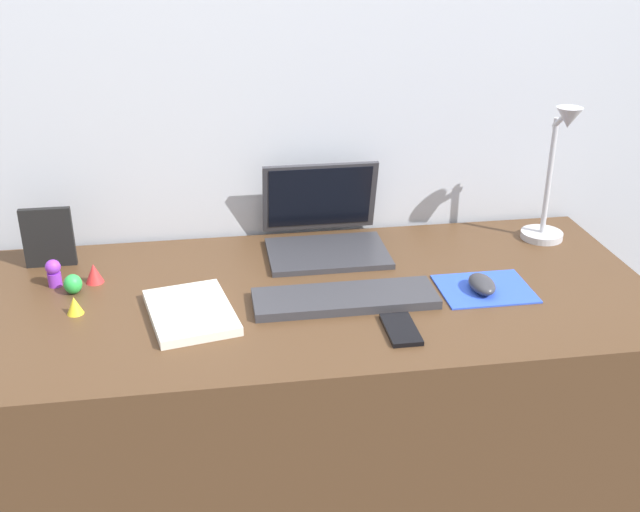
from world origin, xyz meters
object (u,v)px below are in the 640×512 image
laptop (324,228)px  desk_lamp (554,179)px  notebook_pad (191,312)px  toy_figurine_red (94,273)px  toy_figurine_green (73,284)px  toy_figurine_yellow (75,305)px  picture_frame (48,237)px  toy_figurine_purple (54,272)px  mouse (482,284)px  cell_phone (401,329)px  keyboard (345,298)px

laptop → desk_lamp: desk_lamp is taller
notebook_pad → toy_figurine_red: size_ratio=5.11×
toy_figurine_green → toy_figurine_yellow: size_ratio=1.14×
picture_frame → toy_figurine_green: (0.07, -0.16, -0.05)m
toy_figurine_purple → toy_figurine_red: (0.09, 0.00, -0.01)m
picture_frame → notebook_pad: bearing=-42.8°
picture_frame → toy_figurine_red: bearing=-44.2°
laptop → mouse: bearing=-44.6°
cell_phone → toy_figurine_red: 0.73m
laptop → mouse: (0.32, -0.31, -0.03)m
notebook_pad → picture_frame: picture_frame is taller
cell_phone → toy_figurine_red: (-0.65, 0.33, 0.02)m
keyboard → toy_figurine_purple: bearing=164.2°
laptop → keyboard: laptop is taller
laptop → notebook_pad: 0.47m
keyboard → toy_figurine_red: size_ratio=8.73×
desk_lamp → picture_frame: 1.27m
cell_phone → toy_figurine_yellow: bearing=165.2°
picture_frame → toy_figurine_purple: (0.03, -0.12, -0.04)m
mouse → laptop: bearing=135.4°
cell_phone → toy_figurine_green: size_ratio=2.79×
keyboard → picture_frame: picture_frame is taller
cell_phone → toy_figurine_purple: bearing=156.4°
laptop → notebook_pad: size_ratio=1.25×
desk_lamp → mouse: bearing=-136.6°
mouse → toy_figurine_yellow: (-0.91, 0.04, -0.00)m
keyboard → toy_figurine_purple: (-0.65, 0.18, 0.02)m
desk_lamp → toy_figurine_red: 1.16m
toy_figurine_red → picture_frame: bearing=135.8°
cell_phone → toy_figurine_purple: 0.81m
desk_lamp → toy_figurine_yellow: bearing=-169.7°
picture_frame → toy_figurine_purple: bearing=-77.7°
desk_lamp → notebook_pad: size_ratio=1.54×
laptop → toy_figurine_red: 0.58m
keyboard → cell_phone: bearing=-57.6°
keyboard → picture_frame: size_ratio=2.73×
cell_phone → notebook_pad: size_ratio=0.53×
toy_figurine_green → toy_figurine_yellow: 0.10m
toy_figurine_green → mouse: bearing=-8.6°
cell_phone → picture_frame: picture_frame is taller
laptop → keyboard: (-0.00, -0.31, -0.04)m
notebook_pad → toy_figurine_purple: toy_figurine_purple is taller
toy_figurine_green → toy_figurine_purple: bearing=136.9°
picture_frame → keyboard: bearing=-23.9°
laptop → toy_figurine_red: (-0.56, -0.12, -0.03)m
notebook_pad → toy_figurine_purple: size_ratio=3.64×
laptop → toy_figurine_yellow: bearing=-155.3°
toy_figurine_purple → toy_figurine_green: (0.05, -0.04, -0.01)m
notebook_pad → toy_figurine_yellow: toy_figurine_yellow is taller
keyboard → desk_lamp: bearing=23.3°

